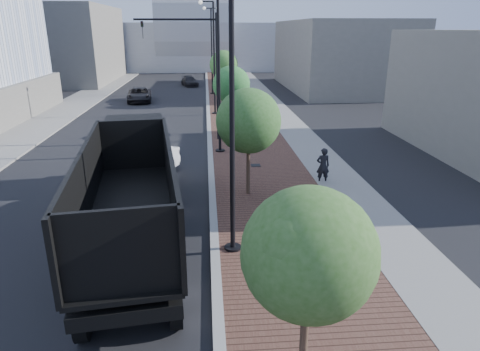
{
  "coord_description": "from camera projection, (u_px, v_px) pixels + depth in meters",
  "views": [
    {
      "loc": [
        -0.16,
        -2.61,
        7.07
      ],
      "look_at": [
        1.0,
        12.0,
        2.0
      ],
      "focal_mm": 31.83,
      "sensor_mm": 36.0,
      "label": 1
    }
  ],
  "objects": [
    {
      "name": "sidewalk",
      "position": [
        243.0,
        102.0,
        42.7
      ],
      "size": [
        7.0,
        140.0,
        0.12
      ],
      "primitive_type": "cube",
      "color": "#4C2D23",
      "rests_on": "ground"
    },
    {
      "name": "concrete_strip",
      "position": [
        269.0,
        102.0,
        42.9
      ],
      "size": [
        2.4,
        140.0,
        0.13
      ],
      "primitive_type": "cube",
      "color": "slate",
      "rests_on": "ground"
    },
    {
      "name": "curb",
      "position": [
        208.0,
        103.0,
        42.44
      ],
      "size": [
        0.3,
        140.0,
        0.14
      ],
      "primitive_type": "cube",
      "color": "gray",
      "rests_on": "ground"
    },
    {
      "name": "west_sidewalk",
      "position": [
        74.0,
        105.0,
        41.46
      ],
      "size": [
        4.0,
        140.0,
        0.12
      ],
      "primitive_type": "cube",
      "color": "slate",
      "rests_on": "ground"
    },
    {
      "name": "dump_truck",
      "position": [
        135.0,
        176.0,
        16.92
      ],
      "size": [
        4.29,
        13.78,
        3.6
      ],
      "rotation": [
        0.0,
        0.0,
        0.13
      ],
      "color": "black",
      "rests_on": "ground"
    },
    {
      "name": "white_sedan",
      "position": [
        140.0,
        166.0,
        20.42
      ],
      "size": [
        3.65,
        5.39,
        1.68
      ],
      "primitive_type": "imported",
      "rotation": [
        0.0,
        0.0,
        -0.41
      ],
      "color": "silver",
      "rests_on": "ground"
    },
    {
      "name": "dark_car_mid",
      "position": [
        139.0,
        95.0,
        43.2
      ],
      "size": [
        2.82,
        5.2,
        1.39
      ],
      "primitive_type": "imported",
      "rotation": [
        0.0,
        0.0,
        0.11
      ],
      "color": "black",
      "rests_on": "ground"
    },
    {
      "name": "dark_car_far",
      "position": [
        190.0,
        81.0,
        55.18
      ],
      "size": [
        2.62,
        4.33,
        1.17
      ],
      "primitive_type": "imported",
      "rotation": [
        0.0,
        0.0,
        0.26
      ],
      "color": "black",
      "rests_on": "ground"
    },
    {
      "name": "pedestrian",
      "position": [
        323.0,
        166.0,
        20.26
      ],
      "size": [
        0.65,
        0.44,
        1.76
      ],
      "primitive_type": "imported",
      "rotation": [
        0.0,
        0.0,
        3.17
      ],
      "color": "black",
      "rests_on": "ground"
    },
    {
      "name": "streetlight_1",
      "position": [
        228.0,
        124.0,
        12.82
      ],
      "size": [
        1.44,
        0.56,
        9.21
      ],
      "color": "black",
      "rests_on": "ground"
    },
    {
      "name": "streetlight_2",
      "position": [
        219.0,
        71.0,
        23.97
      ],
      "size": [
        1.72,
        0.56,
        9.28
      ],
      "color": "black",
      "rests_on": "ground"
    },
    {
      "name": "streetlight_3",
      "position": [
        213.0,
        63.0,
        35.42
      ],
      "size": [
        1.44,
        0.56,
        9.21
      ],
      "color": "black",
      "rests_on": "ground"
    },
    {
      "name": "streetlight_4",
      "position": [
        212.0,
        50.0,
        46.58
      ],
      "size": [
        1.72,
        0.56,
        9.28
      ],
      "color": "black",
      "rests_on": "ground"
    },
    {
      "name": "traffic_mast",
      "position": [
        203.0,
        64.0,
        26.68
      ],
      "size": [
        5.09,
        0.2,
        8.0
      ],
      "color": "black",
      "rests_on": "ground"
    },
    {
      "name": "tree_0",
      "position": [
        311.0,
        254.0,
        7.63
      ],
      "size": [
        2.51,
        2.48,
        4.5
      ],
      "color": "#382619",
      "rests_on": "ground"
    },
    {
      "name": "tree_1",
      "position": [
        250.0,
        121.0,
        17.95
      ],
      "size": [
        2.77,
        2.77,
        4.77
      ],
      "color": "#382619",
      "rests_on": "ground"
    },
    {
      "name": "tree_2",
      "position": [
        232.0,
        85.0,
        29.24
      ],
      "size": [
        2.59,
        2.57,
        4.71
      ],
      "color": "#382619",
      "rests_on": "ground"
    },
    {
      "name": "tree_3",
      "position": [
        224.0,
        65.0,
        40.42
      ],
      "size": [
        2.69,
        2.69,
        5.17
      ],
      "color": "#382619",
      "rests_on": "ground"
    },
    {
      "name": "convention_center",
      "position": [
        195.0,
        34.0,
        82.73
      ],
      "size": [
        50.0,
        30.0,
        50.0
      ],
      "color": "#9FA2A9",
      "rests_on": "ground"
    },
    {
      "name": "commercial_block_nw",
      "position": [
        59.0,
        45.0,
        58.16
      ],
      "size": [
        14.0,
        20.0,
        10.0
      ],
      "primitive_type": "cube",
      "color": "#67645C",
      "rests_on": "ground"
    },
    {
      "name": "commercial_block_ne",
      "position": [
        338.0,
        55.0,
        51.77
      ],
      "size": [
        12.0,
        22.0,
        8.0
      ],
      "primitive_type": "cube",
      "color": "#68655D",
      "rests_on": "ground"
    },
    {
      "name": "utility_cover_1",
      "position": [
        298.0,
        279.0,
        12.45
      ],
      "size": [
        0.5,
        0.5,
        0.02
      ],
      "primitive_type": "cube",
      "color": "black",
      "rests_on": "sidewalk"
    },
    {
      "name": "utility_cover_2",
      "position": [
        256.0,
        165.0,
        22.82
      ],
      "size": [
        0.5,
        0.5,
        0.02
      ],
      "primitive_type": "cube",
      "color": "black",
      "rests_on": "sidewalk"
    }
  ]
}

